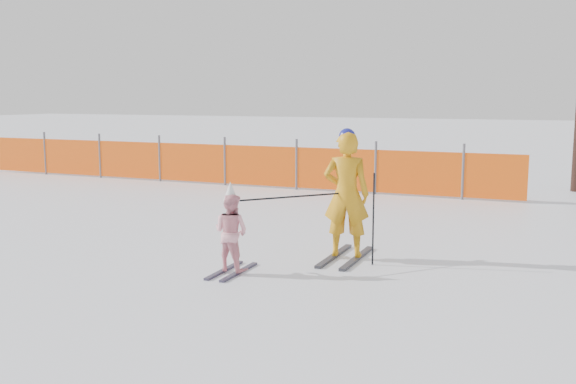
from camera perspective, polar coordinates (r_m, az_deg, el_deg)
The scene contains 5 objects.
ground at distance 8.44m, azimuth -1.33°, elevation -7.20°, with size 120.00×120.00×0.00m, color white.
adult at distance 9.02m, azimuth 5.21°, elevation -0.20°, with size 0.71×1.38×1.85m.
child at distance 8.37m, azimuth -5.08°, elevation -3.51°, with size 0.54×0.96×1.20m.
ski_poles at distance 8.66m, azimuth 3.68°, elevation -1.37°, with size 1.54×1.11×1.27m.
safety_fence at distance 16.84m, azimuth -6.75°, elevation 2.55°, with size 15.39×0.06×1.25m.
Camera 1 is at (3.34, -7.40, 2.28)m, focal length 40.00 mm.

